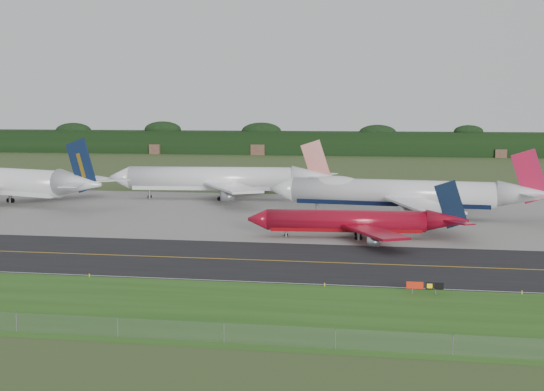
{
  "coord_description": "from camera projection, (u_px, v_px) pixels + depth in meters",
  "views": [
    {
      "loc": [
        12.4,
        -124.94,
        25.29
      ],
      "look_at": [
        -12.71,
        22.0,
        7.72
      ],
      "focal_mm": 50.0,
      "sensor_mm": 36.0,
      "label": 1
    }
  ],
  "objects": [
    {
      "name": "apron",
      "position": [
        346.0,
        215.0,
        177.27
      ],
      "size": [
        400.0,
        78.0,
        0.01
      ],
      "primitive_type": "cube",
      "color": "gray",
      "rests_on": "ground"
    },
    {
      "name": "ground",
      "position": [
        324.0,
        258.0,
        127.35
      ],
      "size": [
        600.0,
        600.0,
        0.0
      ],
      "primitive_type": "plane",
      "color": "#415025",
      "rests_on": "ground"
    },
    {
      "name": "edge_marker_center",
      "position": [
        325.0,
        285.0,
        106.9
      ],
      "size": [
        0.16,
        0.16,
        0.5
      ],
      "primitive_type": "cylinder",
      "color": "yellow",
      "rests_on": "ground"
    },
    {
      "name": "edge_marker_right",
      "position": [
        522.0,
        292.0,
        102.41
      ],
      "size": [
        0.16,
        0.16,
        0.5
      ],
      "primitive_type": "cylinder",
      "color": "yellow",
      "rests_on": "ground"
    },
    {
      "name": "horizon_treeline",
      "position": [
        377.0,
        145.0,
        394.7
      ],
      "size": [
        700.0,
        25.0,
        12.0
      ],
      "color": "black",
      "rests_on": "ground"
    },
    {
      "name": "taxiway_sign",
      "position": [
        425.0,
        286.0,
        102.37
      ],
      "size": [
        4.96,
        0.27,
        1.65
      ],
      "color": "slate",
      "rests_on": "ground"
    },
    {
      "name": "taxiway",
      "position": [
        322.0,
        262.0,
        123.43
      ],
      "size": [
        400.0,
        32.0,
        0.02
      ],
      "primitive_type": "cube",
      "color": "black",
      "rests_on": "ground"
    },
    {
      "name": "jet_ba_747",
      "position": [
        402.0,
        193.0,
        172.96
      ],
      "size": [
        64.53,
        53.15,
        16.21
      ],
      "color": "silver",
      "rests_on": "ground"
    },
    {
      "name": "jet_red_737",
      "position": [
        358.0,
        222.0,
        145.96
      ],
      "size": [
        42.56,
        34.65,
        11.49
      ],
      "color": "maroon",
      "rests_on": "ground"
    },
    {
      "name": "taxiway_centreline",
      "position": [
        322.0,
        262.0,
        123.43
      ],
      "size": [
        400.0,
        0.4,
        0.0
      ],
      "primitive_type": "cube",
      "color": "gold",
      "rests_on": "taxiway"
    },
    {
      "name": "perimeter_fence",
      "position": [
        279.0,
        336.0,
        80.23
      ],
      "size": [
        320.0,
        0.1,
        320.0
      ],
      "color": "slate",
      "rests_on": "ground"
    },
    {
      "name": "taxiway_edge_line",
      "position": [
        311.0,
        284.0,
        108.25
      ],
      "size": [
        400.0,
        0.25,
        0.0
      ],
      "primitive_type": "cube",
      "color": "silver",
      "rests_on": "taxiway"
    },
    {
      "name": "jet_star_tail",
      "position": [
        222.0,
        179.0,
        206.68
      ],
      "size": [
        62.39,
        52.02,
        16.45
      ],
      "color": "white",
      "rests_on": "ground"
    },
    {
      "name": "edge_marker_left",
      "position": [
        89.0,
        275.0,
        112.79
      ],
      "size": [
        0.16,
        0.16,
        0.5
      ],
      "primitive_type": "cylinder",
      "color": "yellow",
      "rests_on": "ground"
    },
    {
      "name": "grass_verge",
      "position": [
        296.0,
        313.0,
        93.08
      ],
      "size": [
        400.0,
        30.0,
        0.01
      ],
      "primitive_type": "cube",
      "color": "#255519",
      "rests_on": "ground"
    }
  ]
}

